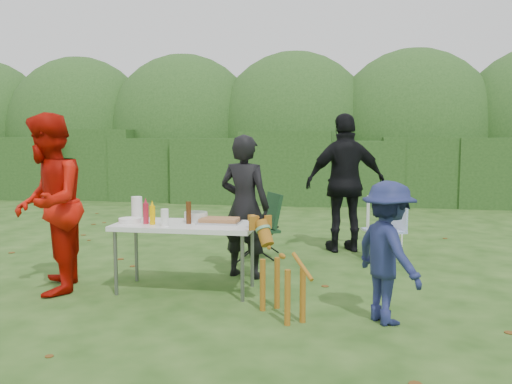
% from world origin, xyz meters
% --- Properties ---
extents(ground, '(80.00, 80.00, 0.00)m').
position_xyz_m(ground, '(0.00, 0.00, 0.00)').
color(ground, '#1E4211').
extents(hedge_row, '(22.00, 1.40, 1.70)m').
position_xyz_m(hedge_row, '(0.00, 8.00, 0.85)').
color(hedge_row, '#23471C').
rests_on(hedge_row, ground).
extents(shrub_backdrop, '(20.00, 2.60, 3.20)m').
position_xyz_m(shrub_backdrop, '(0.00, 9.60, 1.60)').
color(shrub_backdrop, '#3D6628').
rests_on(shrub_backdrop, ground).
extents(folding_table, '(1.50, 0.70, 0.74)m').
position_xyz_m(folding_table, '(-0.19, 0.05, 0.69)').
color(folding_table, silver).
rests_on(folding_table, ground).
extents(person_cook, '(0.70, 0.55, 1.69)m').
position_xyz_m(person_cook, '(0.32, 0.74, 0.85)').
color(person_cook, black).
rests_on(person_cook, ground).
extents(person_red_jacket, '(1.03, 1.14, 1.92)m').
position_xyz_m(person_red_jacket, '(-1.61, -0.25, 0.96)').
color(person_red_jacket, '#B81005').
rests_on(person_red_jacket, ground).
extents(person_black_puffy, '(1.27, 0.85, 2.00)m').
position_xyz_m(person_black_puffy, '(1.48, 2.40, 1.00)').
color(person_black_puffy, black).
rests_on(person_black_puffy, ground).
extents(child, '(0.84, 0.95, 1.28)m').
position_xyz_m(child, '(1.89, -0.60, 0.64)').
color(child, navy).
rests_on(child, ground).
extents(dog, '(0.85, 0.95, 0.87)m').
position_xyz_m(dog, '(0.93, -0.61, 0.43)').
color(dog, '#955C18').
rests_on(dog, ground).
extents(camping_chair, '(0.77, 0.77, 0.90)m').
position_xyz_m(camping_chair, '(0.31, 1.70, 0.45)').
color(camping_chair, '#18381E').
rests_on(camping_chair, ground).
extents(lawn_chair, '(0.67, 0.67, 0.86)m').
position_xyz_m(lawn_chair, '(2.01, 1.96, 0.43)').
color(lawn_chair, '#4974D9').
rests_on(lawn_chair, ground).
extents(food_tray, '(0.45, 0.30, 0.02)m').
position_xyz_m(food_tray, '(0.16, 0.12, 0.75)').
color(food_tray, '#B7B7BA').
rests_on(food_tray, folding_table).
extents(focaccia_bread, '(0.40, 0.26, 0.04)m').
position_xyz_m(focaccia_bread, '(0.16, 0.12, 0.78)').
color(focaccia_bread, '#A36C40').
rests_on(focaccia_bread, food_tray).
extents(mustard_bottle, '(0.06, 0.06, 0.20)m').
position_xyz_m(mustard_bottle, '(-0.52, -0.08, 0.84)').
color(mustard_bottle, '#F8B800').
rests_on(mustard_bottle, folding_table).
extents(ketchup_bottle, '(0.06, 0.06, 0.22)m').
position_xyz_m(ketchup_bottle, '(-0.60, -0.04, 0.85)').
color(ketchup_bottle, '#AC1B32').
rests_on(ketchup_bottle, folding_table).
extents(beer_bottle, '(0.06, 0.06, 0.24)m').
position_xyz_m(beer_bottle, '(-0.15, 0.03, 0.86)').
color(beer_bottle, '#47230F').
rests_on(beer_bottle, folding_table).
extents(paper_towel_roll, '(0.12, 0.12, 0.26)m').
position_xyz_m(paper_towel_roll, '(-0.80, 0.20, 0.87)').
color(paper_towel_roll, white).
rests_on(paper_towel_roll, folding_table).
extents(cup_stack, '(0.08, 0.08, 0.18)m').
position_xyz_m(cup_stack, '(-0.35, -0.16, 0.83)').
color(cup_stack, white).
rests_on(cup_stack, folding_table).
extents(pasta_bowl, '(0.26, 0.26, 0.10)m').
position_xyz_m(pasta_bowl, '(-0.13, 0.23, 0.79)').
color(pasta_bowl, silver).
rests_on(pasta_bowl, folding_table).
extents(plate_stack, '(0.24, 0.24, 0.05)m').
position_xyz_m(plate_stack, '(-0.80, -0.01, 0.77)').
color(plate_stack, white).
rests_on(plate_stack, folding_table).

